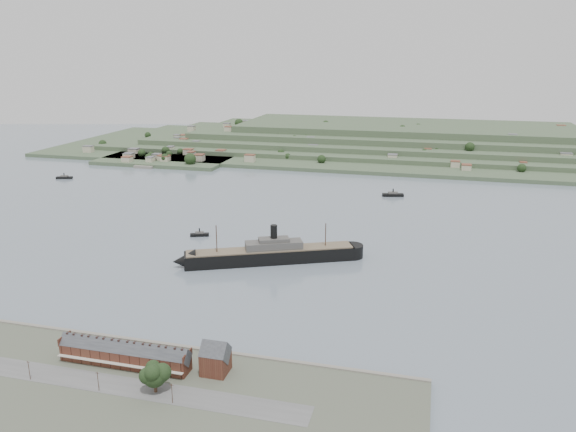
% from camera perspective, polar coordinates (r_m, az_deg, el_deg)
% --- Properties ---
extents(ground, '(1400.00, 1400.00, 0.00)m').
position_cam_1_polar(ground, '(381.58, -2.01, -2.58)').
color(ground, slate).
rests_on(ground, ground).
extents(near_shore, '(220.00, 80.00, 2.60)m').
position_cam_1_polar(near_shore, '(226.23, -16.36, -17.22)').
color(near_shore, '#4C5142').
rests_on(near_shore, ground).
extents(terrace_row, '(55.60, 9.80, 11.07)m').
position_cam_1_polar(terrace_row, '(241.40, -16.26, -13.31)').
color(terrace_row, '#4F261C').
rests_on(terrace_row, ground).
extents(gabled_building, '(10.40, 10.18, 14.09)m').
position_cam_1_polar(gabled_building, '(228.51, -7.38, -14.15)').
color(gabled_building, '#4F261C').
rests_on(gabled_building, ground).
extents(far_peninsula, '(760.00, 309.00, 30.00)m').
position_cam_1_polar(far_peninsula, '(750.95, 8.77, 7.59)').
color(far_peninsula, '#3C5337').
rests_on(far_peninsula, ground).
extents(steamship, '(110.01, 59.15, 28.15)m').
position_cam_1_polar(steamship, '(342.34, -2.27, -3.91)').
color(steamship, black).
rests_on(steamship, ground).
extents(tugboat, '(13.29, 7.78, 5.81)m').
position_cam_1_polar(tugboat, '(395.94, -8.97, -1.85)').
color(tugboat, black).
rests_on(tugboat, ground).
extents(ferry_west, '(16.63, 8.67, 6.01)m').
position_cam_1_polar(ferry_west, '(613.28, -21.77, 3.67)').
color(ferry_west, black).
rests_on(ferry_west, ground).
extents(ferry_east, '(19.36, 9.09, 7.00)m').
position_cam_1_polar(ferry_east, '(507.89, 10.61, 2.16)').
color(ferry_east, black).
rests_on(ferry_east, ground).
extents(fig_tree, '(11.21, 9.71, 12.52)m').
position_cam_1_polar(fig_tree, '(219.76, -13.38, -15.39)').
color(fig_tree, '#402B1D').
rests_on(fig_tree, ground).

